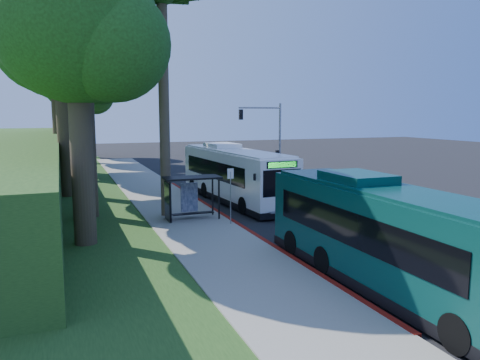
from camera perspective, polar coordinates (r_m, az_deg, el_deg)
name	(u,v)px	position (r m, az deg, el deg)	size (l,w,h in m)	color
ground	(280,203)	(32.30, 4.86, -2.81)	(140.00, 140.00, 0.00)	black
sidewalk	(176,210)	(29.89, -7.86, -3.64)	(4.50, 70.00, 0.12)	gray
red_curb	(231,220)	(26.77, -1.07, -4.94)	(0.25, 30.00, 0.13)	maroon
grass_verge	(77,203)	(34.08, -19.20, -2.61)	(8.00, 70.00, 0.06)	#234719
bus_shelter	(187,190)	(26.85, -6.44, -1.17)	(3.20, 1.51, 2.55)	black
stop_sign_pole	(231,189)	(25.32, -1.16, -1.05)	(0.35, 0.06, 3.17)	gray
traffic_signal_pole	(270,132)	(42.41, 3.63, 5.84)	(4.10, 0.30, 7.00)	gray
palm_tree	(162,0)	(28.30, -9.54, 20.80)	(4.20, 4.20, 14.40)	#4C3F2D
tree_0	(82,22)	(28.98, -18.68, 17.82)	(8.40, 8.00, 15.70)	#382B1E
tree_1	(61,19)	(37.08, -20.94, 17.89)	(10.50, 10.00, 18.26)	#382B1E
tree_2	(80,63)	(44.75, -18.90, 13.31)	(8.82, 8.40, 15.12)	#382B1E
tree_3	(56,55)	(52.81, -21.55, 13.97)	(10.08, 9.60, 17.28)	#382B1E
tree_4	(79,83)	(60.65, -19.01, 11.13)	(8.40, 8.00, 14.14)	#382B1E
tree_5	(85,92)	(68.64, -18.40, 10.12)	(7.35, 7.00, 12.86)	#382B1E
tree_6	(78,31)	(22.80, -19.14, 16.74)	(7.56, 7.20, 13.74)	#382B1E
white_bus	(234,174)	(32.70, -0.77, 0.77)	(3.74, 13.38, 3.94)	white
teal_bus	(390,237)	(17.10, 17.84, -6.60)	(2.85, 13.03, 3.88)	#0A3833
pickup	(267,184)	(36.21, 3.31, -0.54)	(2.20, 4.76, 1.32)	silver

